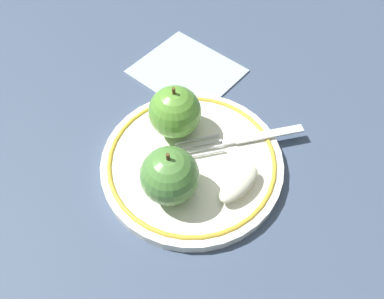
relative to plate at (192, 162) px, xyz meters
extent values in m
plane|color=#3F4F6A|center=(-0.01, 0.02, -0.01)|extent=(2.00, 2.00, 0.00)
cylinder|color=white|center=(0.00, 0.00, 0.00)|extent=(0.24, 0.24, 0.02)
torus|color=gold|center=(0.00, 0.00, 0.01)|extent=(0.22, 0.22, 0.01)
sphere|color=#528C3E|center=(-0.05, -0.02, 0.04)|extent=(0.07, 0.07, 0.07)
cylinder|color=brown|center=(-0.05, -0.02, 0.08)|extent=(0.00, 0.00, 0.01)
sphere|color=#5FA037|center=(0.01, 0.05, 0.04)|extent=(0.07, 0.07, 0.07)
cylinder|color=brown|center=(0.01, 0.05, 0.08)|extent=(0.00, 0.00, 0.01)
ellipsoid|color=silver|center=(0.01, -0.07, 0.02)|extent=(0.07, 0.04, 0.02)
cube|color=silver|center=(0.10, -0.04, 0.01)|extent=(0.09, 0.05, 0.00)
cube|color=silver|center=(0.05, -0.01, 0.01)|extent=(0.02, 0.02, 0.00)
cube|color=silver|center=(0.02, 0.02, 0.01)|extent=(0.06, 0.03, 0.00)
cube|color=silver|center=(0.02, 0.01, 0.01)|extent=(0.06, 0.03, 0.00)
cube|color=silver|center=(0.02, 0.00, 0.01)|extent=(0.06, 0.03, 0.00)
cube|color=silver|center=(0.01, 0.00, 0.01)|extent=(0.06, 0.03, 0.00)
cube|color=#AABACE|center=(0.11, 0.14, -0.01)|extent=(0.16, 0.17, 0.01)
camera|label=1|loc=(-0.17, -0.21, 0.41)|focal=35.00mm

